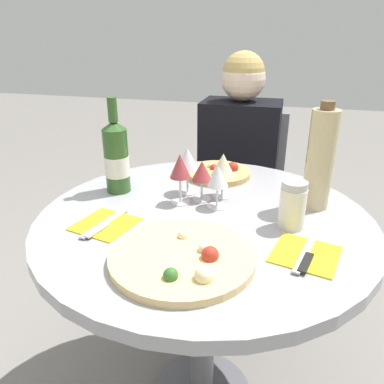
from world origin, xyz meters
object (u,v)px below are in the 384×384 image
object	(u,v)px
dining_table	(204,248)
chair_behind_diner	(238,203)
tall_carafe	(320,159)
pizza_large	(183,257)
seated_diner	(235,196)
wine_bottle	(116,157)

from	to	relation	value
dining_table	chair_behind_diner	xyz separation A→B (m)	(-0.01, 0.81, -0.22)
dining_table	tall_carafe	bearing A→B (deg)	25.02
dining_table	pizza_large	size ratio (longest dim) A/B	2.85
chair_behind_diner	seated_diner	size ratio (longest dim) A/B	0.75
chair_behind_diner	seated_diner	xyz separation A→B (m)	(-0.00, -0.15, 0.11)
pizza_large	tall_carafe	distance (m)	0.52
wine_bottle	pizza_large	bearing A→B (deg)	-46.50
seated_diner	tall_carafe	xyz separation A→B (m)	(0.32, -0.52, 0.38)
pizza_large	tall_carafe	size ratio (longest dim) A/B	1.07
pizza_large	tall_carafe	world-z (taller)	tall_carafe
seated_diner	tall_carafe	world-z (taller)	seated_diner
tall_carafe	dining_table	bearing A→B (deg)	-154.98
dining_table	pizza_large	bearing A→B (deg)	-87.84
pizza_large	seated_diner	bearing A→B (deg)	91.05
seated_diner	pizza_large	size ratio (longest dim) A/B	3.43
wine_bottle	tall_carafe	xyz separation A→B (m)	(0.63, 0.05, 0.03)
chair_behind_diner	pizza_large	size ratio (longest dim) A/B	2.56
pizza_large	chair_behind_diner	bearing A→B (deg)	90.90
chair_behind_diner	tall_carafe	size ratio (longest dim) A/B	2.75
seated_diner	pizza_large	xyz separation A→B (m)	(0.02, -0.91, 0.24)
seated_diner	wine_bottle	bearing A→B (deg)	61.01
chair_behind_diner	tall_carafe	distance (m)	0.88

